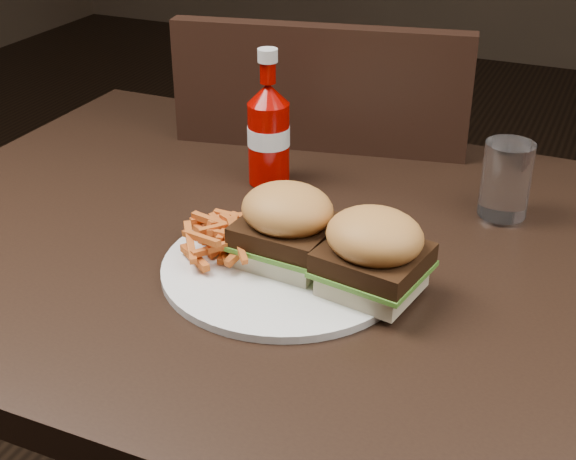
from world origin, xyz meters
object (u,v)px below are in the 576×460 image
at_px(dining_table, 335,261).
at_px(chair_far, 335,255).
at_px(tumbler, 506,179).
at_px(ketchup_bottle, 269,143).
at_px(plate, 285,268).

distance_m(dining_table, chair_far, 0.61).
bearing_deg(tumbler, dining_table, -136.24).
relative_size(dining_table, tumbler, 12.06).
height_order(chair_far, ketchup_bottle, ketchup_bottle).
height_order(ketchup_bottle, tumbler, ketchup_bottle).
bearing_deg(plate, ketchup_bottle, 119.16).
height_order(chair_far, tumbler, tumbler).
xyz_separation_m(dining_table, ketchup_bottle, (-0.15, 0.14, 0.08)).
distance_m(plate, ketchup_bottle, 0.25).
relative_size(plate, ketchup_bottle, 2.45).
xyz_separation_m(dining_table, plate, (-0.03, -0.08, 0.03)).
xyz_separation_m(dining_table, tumbler, (0.17, 0.16, 0.08)).
height_order(dining_table, ketchup_bottle, ketchup_bottle).
height_order(chair_far, plate, plate).
relative_size(chair_far, plate, 1.67).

